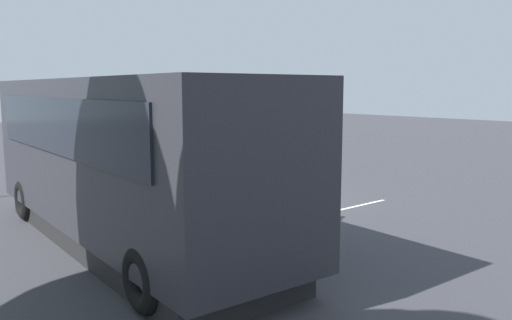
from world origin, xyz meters
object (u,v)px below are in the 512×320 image
object	(u,v)px
tour_bus	(124,162)
traffic_cone	(322,175)
parked_motorcycle_silver	(165,192)
spectator_far_left	(279,182)
spectator_right	(189,169)
spectator_left	(238,177)
stunt_motorcycle	(252,147)
spectator_centre	(213,169)

from	to	relation	value
tour_bus	traffic_cone	size ratio (longest dim) A/B	14.64
tour_bus	parked_motorcycle_silver	distance (m)	3.10
spectator_far_left	parked_motorcycle_silver	size ratio (longest dim) A/B	0.84
spectator_far_left	spectator_right	size ratio (longest dim) A/B	1.05
spectator_left	spectator_right	distance (m)	2.07
spectator_right	stunt_motorcycle	distance (m)	4.76
spectator_left	traffic_cone	world-z (taller)	spectator_left
parked_motorcycle_silver	tour_bus	bearing A→B (deg)	135.33
spectator_left	spectator_centre	world-z (taller)	spectator_centre
tour_bus	stunt_motorcycle	bearing A→B (deg)	-56.71
spectator_centre	spectator_right	xyz separation A→B (m)	(1.03, 0.08, -0.12)
spectator_centre	traffic_cone	size ratio (longest dim) A/B	2.87
tour_bus	stunt_motorcycle	size ratio (longest dim) A/B	5.02
tour_bus	spectator_centre	distance (m)	3.12
parked_motorcycle_silver	traffic_cone	world-z (taller)	parked_motorcycle_silver
tour_bus	spectator_centre	bearing A→B (deg)	-69.02
spectator_centre	stunt_motorcycle	xyz separation A→B (m)	(3.43, -4.03, -0.05)
spectator_right	stunt_motorcycle	bearing A→B (deg)	-59.65
tour_bus	parked_motorcycle_silver	xyz separation A→B (m)	(2.04, -2.02, -1.16)
spectator_left	parked_motorcycle_silver	xyz separation A→B (m)	(1.99, 0.81, -0.56)
spectator_far_left	spectator_left	xyz separation A→B (m)	(1.03, 0.35, 0.01)
spectator_far_left	spectator_centre	xyz separation A→B (m)	(2.08, 0.32, 0.06)
parked_motorcycle_silver	stunt_motorcycle	size ratio (longest dim) A/B	1.12
spectator_far_left	stunt_motorcycle	bearing A→B (deg)	-34.01
tour_bus	parked_motorcycle_silver	world-z (taller)	tour_bus
spectator_left	spectator_far_left	bearing A→B (deg)	-161.07
tour_bus	spectator_right	bearing A→B (deg)	-52.71
spectator_left	traffic_cone	size ratio (longest dim) A/B	2.78
spectator_centre	traffic_cone	distance (m)	5.00
tour_bus	parked_motorcycle_silver	size ratio (longest dim) A/B	4.49
traffic_cone	tour_bus	bearing A→B (deg)	104.44
spectator_left	spectator_right	size ratio (longest dim) A/B	1.06
spectator_far_left	parked_motorcycle_silver	bearing A→B (deg)	21.13
spectator_left	parked_motorcycle_silver	world-z (taller)	spectator_left
spectator_centre	stunt_motorcycle	bearing A→B (deg)	-49.60
spectator_far_left	spectator_left	distance (m)	1.09
spectator_right	traffic_cone	xyz separation A→B (m)	(-0.14, -4.93, -0.67)
spectator_right	tour_bus	bearing A→B (deg)	127.29
spectator_left	parked_motorcycle_silver	distance (m)	2.22
tour_bus	traffic_cone	distance (m)	8.09
spectator_far_left	stunt_motorcycle	world-z (taller)	stunt_motorcycle
tour_bus	spectator_centre	world-z (taller)	tour_bus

